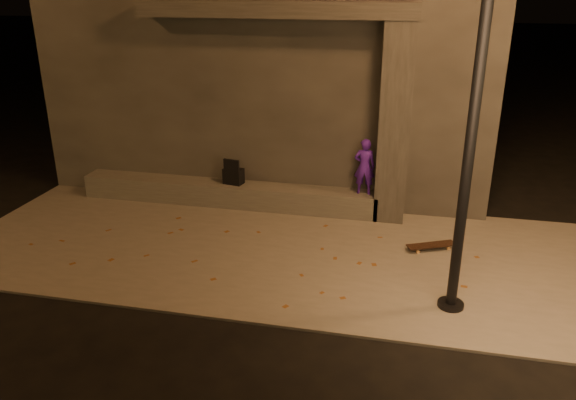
% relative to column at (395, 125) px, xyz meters
% --- Properties ---
extents(ground, '(120.00, 120.00, 0.00)m').
position_rel_column_xyz_m(ground, '(-1.70, -3.75, -1.84)').
color(ground, black).
rests_on(ground, ground).
extents(sidewalk, '(11.00, 4.40, 0.04)m').
position_rel_column_xyz_m(sidewalk, '(-1.70, -1.75, -1.82)').
color(sidewalk, '#646158').
rests_on(sidewalk, ground).
extents(building, '(9.00, 5.10, 5.22)m').
position_rel_column_xyz_m(building, '(-2.70, 2.74, 0.77)').
color(building, '#343230').
rests_on(building, ground).
extents(ledge, '(6.00, 0.55, 0.45)m').
position_rel_column_xyz_m(ledge, '(-3.20, 0.00, -1.58)').
color(ledge, '#514F4A').
rests_on(ledge, sidewalk).
extents(column, '(0.55, 0.55, 3.60)m').
position_rel_column_xyz_m(column, '(0.00, 0.00, 0.00)').
color(column, '#343230').
rests_on(column, sidewalk).
extents(canopy, '(5.00, 0.70, 0.28)m').
position_rel_column_xyz_m(canopy, '(-2.20, 0.05, 1.94)').
color(canopy, '#343230').
rests_on(canopy, column).
extents(skateboarder, '(0.40, 0.27, 1.07)m').
position_rel_column_xyz_m(skateboarder, '(-0.50, 0.00, -0.82)').
color(skateboarder, '#511DBD').
rests_on(skateboarder, ledge).
extents(backpack, '(0.41, 0.31, 0.53)m').
position_rel_column_xyz_m(backpack, '(-3.06, 0.00, -1.17)').
color(backpack, black).
rests_on(backpack, ledge).
extents(skateboard, '(0.84, 0.56, 0.09)m').
position_rel_column_xyz_m(skateboard, '(0.77, -1.23, -1.72)').
color(skateboard, black).
rests_on(skateboard, sidewalk).
extents(street_lamp_0, '(0.36, 0.36, 6.74)m').
position_rel_column_xyz_m(street_lamp_0, '(1.01, -2.98, 2.00)').
color(street_lamp_0, black).
rests_on(street_lamp_0, ground).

